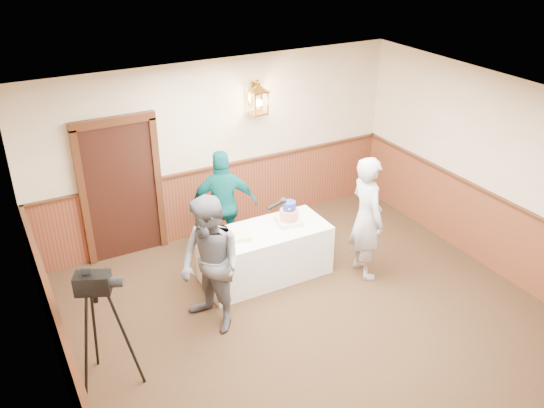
{
  "coord_description": "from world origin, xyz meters",
  "views": [
    {
      "loc": [
        -3.26,
        -4.26,
        4.71
      ],
      "look_at": [
        -0.04,
        1.7,
        1.25
      ],
      "focal_mm": 38.0,
      "sensor_mm": 36.0,
      "label": 1
    }
  ],
  "objects_px": {
    "display_table": "(265,253)",
    "sheet_cake_green": "(216,239)",
    "baker": "(367,218)",
    "sheet_cake_yellow": "(240,237)",
    "tv_camera_rig": "(102,338)",
    "tiered_cake": "(289,215)",
    "interviewer": "(211,265)",
    "assistant_p": "(224,205)"
  },
  "relations": [
    {
      "from": "display_table",
      "to": "sheet_cake_green",
      "type": "relative_size",
      "value": 6.6
    },
    {
      "from": "display_table",
      "to": "sheet_cake_green",
      "type": "height_order",
      "value": "sheet_cake_green"
    },
    {
      "from": "baker",
      "to": "sheet_cake_yellow",
      "type": "bearing_deg",
      "value": 77.25
    },
    {
      "from": "baker",
      "to": "sheet_cake_green",
      "type": "bearing_deg",
      "value": 77.24
    },
    {
      "from": "display_table",
      "to": "tv_camera_rig",
      "type": "distance_m",
      "value": 2.76
    },
    {
      "from": "sheet_cake_green",
      "to": "tv_camera_rig",
      "type": "xyz_separation_m",
      "value": [
        -1.81,
        -1.13,
        -0.12
      ]
    },
    {
      "from": "display_table",
      "to": "tiered_cake",
      "type": "relative_size",
      "value": 4.68
    },
    {
      "from": "sheet_cake_yellow",
      "to": "interviewer",
      "type": "xyz_separation_m",
      "value": [
        -0.68,
        -0.62,
        0.11
      ]
    },
    {
      "from": "interviewer",
      "to": "baker",
      "type": "relative_size",
      "value": 0.98
    },
    {
      "from": "sheet_cake_green",
      "to": "assistant_p",
      "type": "relative_size",
      "value": 0.16
    },
    {
      "from": "baker",
      "to": "assistant_p",
      "type": "bearing_deg",
      "value": 53.49
    },
    {
      "from": "display_table",
      "to": "assistant_p",
      "type": "xyz_separation_m",
      "value": [
        -0.27,
        0.8,
        0.47
      ]
    },
    {
      "from": "display_table",
      "to": "tv_camera_rig",
      "type": "relative_size",
      "value": 1.23
    },
    {
      "from": "tiered_cake",
      "to": "interviewer",
      "type": "height_order",
      "value": "interviewer"
    },
    {
      "from": "interviewer",
      "to": "tv_camera_rig",
      "type": "relative_size",
      "value": 1.22
    },
    {
      "from": "tv_camera_rig",
      "to": "interviewer",
      "type": "bearing_deg",
      "value": 39.71
    },
    {
      "from": "sheet_cake_green",
      "to": "interviewer",
      "type": "xyz_separation_m",
      "value": [
        -0.37,
        -0.73,
        0.11
      ]
    },
    {
      "from": "baker",
      "to": "assistant_p",
      "type": "height_order",
      "value": "baker"
    },
    {
      "from": "baker",
      "to": "display_table",
      "type": "bearing_deg",
      "value": 70.33
    },
    {
      "from": "interviewer",
      "to": "baker",
      "type": "xyz_separation_m",
      "value": [
        2.37,
        0.06,
        0.01
      ]
    },
    {
      "from": "sheet_cake_green",
      "to": "tv_camera_rig",
      "type": "bearing_deg",
      "value": -147.94
    },
    {
      "from": "baker",
      "to": "tv_camera_rig",
      "type": "distance_m",
      "value": 3.84
    },
    {
      "from": "tiered_cake",
      "to": "interviewer",
      "type": "bearing_deg",
      "value": -155.27
    },
    {
      "from": "sheet_cake_green",
      "to": "assistant_p",
      "type": "xyz_separation_m",
      "value": [
        0.45,
        0.74,
        0.07
      ]
    },
    {
      "from": "sheet_cake_yellow",
      "to": "tv_camera_rig",
      "type": "height_order",
      "value": "tv_camera_rig"
    },
    {
      "from": "interviewer",
      "to": "tv_camera_rig",
      "type": "distance_m",
      "value": 1.51
    },
    {
      "from": "sheet_cake_yellow",
      "to": "baker",
      "type": "bearing_deg",
      "value": -18.39
    },
    {
      "from": "tiered_cake",
      "to": "assistant_p",
      "type": "relative_size",
      "value": 0.23
    },
    {
      "from": "tiered_cake",
      "to": "sheet_cake_yellow",
      "type": "height_order",
      "value": "tiered_cake"
    },
    {
      "from": "display_table",
      "to": "tiered_cake",
      "type": "xyz_separation_m",
      "value": [
        0.39,
        0.02,
        0.51
      ]
    },
    {
      "from": "tiered_cake",
      "to": "tv_camera_rig",
      "type": "distance_m",
      "value": 3.12
    },
    {
      "from": "baker",
      "to": "tv_camera_rig",
      "type": "relative_size",
      "value": 1.24
    },
    {
      "from": "baker",
      "to": "tv_camera_rig",
      "type": "height_order",
      "value": "baker"
    },
    {
      "from": "tiered_cake",
      "to": "sheet_cake_green",
      "type": "bearing_deg",
      "value": 177.83
    },
    {
      "from": "sheet_cake_yellow",
      "to": "display_table",
      "type": "bearing_deg",
      "value": 5.75
    },
    {
      "from": "sheet_cake_yellow",
      "to": "baker",
      "type": "xyz_separation_m",
      "value": [
        1.69,
        -0.56,
        0.13
      ]
    },
    {
      "from": "sheet_cake_yellow",
      "to": "tv_camera_rig",
      "type": "distance_m",
      "value": 2.35
    },
    {
      "from": "interviewer",
      "to": "tv_camera_rig",
      "type": "bearing_deg",
      "value": -91.65
    },
    {
      "from": "tiered_cake",
      "to": "interviewer",
      "type": "xyz_separation_m",
      "value": [
        -1.49,
        -0.68,
        0.01
      ]
    },
    {
      "from": "sheet_cake_green",
      "to": "assistant_p",
      "type": "height_order",
      "value": "assistant_p"
    },
    {
      "from": "interviewer",
      "to": "assistant_p",
      "type": "relative_size",
      "value": 1.05
    },
    {
      "from": "interviewer",
      "to": "assistant_p",
      "type": "distance_m",
      "value": 1.68
    }
  ]
}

